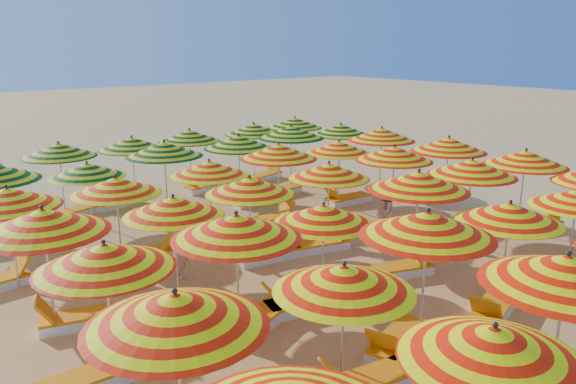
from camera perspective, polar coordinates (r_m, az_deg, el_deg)
The scene contains 60 objects.
ground at distance 14.93m, azimuth 1.22°, elevation -6.33°, with size 120.00×120.00×0.00m, color tan.
umbrella_1 at distance 7.07m, azimuth 20.13°, elevation -14.29°, with size 2.72×2.72×2.34m.
umbrella_2 at distance 9.01m, azimuth 26.44°, elevation -7.17°, with size 3.06×3.06×2.56m.
umbrella_6 at distance 7.24m, azimuth -11.34°, elevation -11.70°, with size 2.91×2.91×2.49m.
umbrella_7 at distance 8.46m, azimuth 5.71°, elevation -8.77°, with size 2.50×2.50×2.29m.
umbrella_8 at distance 10.31m, azimuth 13.97°, elevation -3.20°, with size 2.61×2.61×2.59m.
umbrella_9 at distance 12.37m, azimuth 21.60°, elevation -1.97°, with size 2.24×2.24×2.31m.
umbrella_12 at distance 9.47m, azimuth -18.13°, elevation -6.26°, with size 2.78×2.78×2.39m.
umbrella_13 at distance 10.10m, azimuth -5.26°, elevation -3.53°, with size 2.56×2.56×2.52m.
umbrella_14 at distance 11.65m, azimuth 3.64°, elevation -2.28°, with size 2.27×2.27×2.23m.
umbrella_15 at distance 13.56m, azimuth 13.12°, elevation 1.08°, with size 3.01×3.01×2.56m.
umbrella_16 at distance 15.63m, azimuth 18.18°, elevation 2.34°, with size 3.12×3.12×2.51m.
umbrella_17 at distance 17.45m, azimuth 22.98°, elevation 3.17°, with size 2.52×2.52×2.51m.
umbrella_18 at distance 11.24m, azimuth -23.63°, elevation -2.72°, with size 2.87×2.87×2.55m.
umbrella_19 at distance 12.20m, azimuth -11.56°, elevation -1.44°, with size 2.39×2.39×2.31m.
umbrella_20 at distance 13.63m, azimuth -3.92°, elevation 0.63°, with size 2.31×2.31×2.33m.
umbrella_21 at distance 15.13m, azimuth 4.17°, elevation 2.15°, with size 2.84×2.84×2.36m.
umbrella_22 at distance 17.18m, azimuth 10.74°, elevation 3.85°, with size 3.10×3.10×2.49m.
umbrella_23 at distance 18.67m, azimuth 16.00°, elevation 4.63°, with size 2.60×2.60×2.57m.
umbrella_24 at distance 13.70m, azimuth -26.63°, elevation -0.50°, with size 2.78×2.78×2.43m.
umbrella_25 at distance 14.27m, azimuth -17.09°, elevation 0.61°, with size 2.53×2.53×2.32m.
umbrella_26 at distance 15.65m, azimuth -8.00°, elevation 2.39°, with size 2.90×2.90×2.33m.
umbrella_27 at distance 17.06m, azimuth -0.98°, elevation 4.14°, with size 3.15×3.15×2.52m.
umbrella_28 at distance 18.82m, azimuth 5.16°, elevation 4.55°, with size 2.80×2.80×2.32m.
umbrella_29 at distance 20.38m, azimuth 9.50°, elevation 5.79°, with size 3.19×3.19×2.56m.
umbrella_31 at distance 16.65m, azimuth -19.72°, elevation 2.11°, with size 2.53×2.53×2.24m.
umbrella_32 at distance 17.81m, azimuth -12.47°, elevation 4.27°, with size 3.15×3.15×2.53m.
umbrella_33 at distance 18.94m, azimuth -5.04°, elevation 5.09°, with size 2.50×2.50×2.50m.
umbrella_34 at distance 20.56m, azimuth 0.31°, elevation 6.12°, with size 2.88×2.88×2.58m.
umbrella_35 at distance 22.12m, azimuth 5.39°, elevation 6.33°, with size 2.84×2.84×2.43m.
umbrella_37 at distance 19.04m, azimuth -22.27°, elevation 3.97°, with size 2.81×2.81×2.45m.
umbrella_38 at distance 19.73m, azimuth -15.58°, elevation 4.77°, with size 2.87×2.87×2.41m.
umbrella_39 at distance 20.90m, azimuth -9.98°, elevation 5.65°, with size 3.04×3.04×2.42m.
umbrella_40 at distance 22.17m, azimuth -3.49°, elevation 6.39°, with size 2.32×2.32×2.43m.
umbrella_41 at distance 23.85m, azimuth 0.70°, elevation 7.05°, with size 2.73×2.73×2.45m.
lounger_4 at distance 9.58m, azimuth 8.35°, elevation -18.49°, with size 1.81×0.88×0.69m.
lounger_5 at distance 10.74m, azimuth 11.07°, elevation -14.65°, with size 1.83×1.08×0.69m.
lounger_6 at distance 12.45m, azimuth 20.17°, elevation -11.03°, with size 1.83×1.04×0.69m.
lounger_7 at distance 14.46m, azimuth 25.71°, elevation -7.95°, with size 1.80×0.83×0.69m.
lounger_9 at distance 10.06m, azimuth -19.68°, elevation -17.50°, with size 1.74×0.60×0.69m.
lounger_10 at distance 11.26m, azimuth -3.12°, elevation -12.92°, with size 1.82×1.17×0.69m.
lounger_11 at distance 11.91m, azimuth 1.55°, elevation -11.27°, with size 1.82×0.99×0.69m.
lounger_12 at distance 13.84m, azimuth 11.22°, elevation -7.69°, with size 1.83×1.13×0.69m.
lounger_13 at distance 18.36m, azimuth 23.80°, elevation -3.04°, with size 1.82×1.17×0.69m.
lounger_14 at distance 12.04m, azimuth -20.13°, elevation -11.93°, with size 1.83×1.05×0.69m.
lounger_15 at distance 14.50m, azimuth -2.19°, elevation -6.35°, with size 1.79×0.80×0.69m.
lounger_16 at distance 15.18m, azimuth 3.24°, elevation -5.37°, with size 1.82×1.00×0.69m.
lounger_18 at distance 15.06m, azimuth -14.48°, elevation -6.01°, with size 1.83×1.15×0.69m.
lounger_19 at distance 16.51m, azimuth -6.46°, elevation -3.76°, with size 1.82×1.24×0.69m.
lounger_20 at distance 17.18m, azimuth -2.01°, elevation -2.92°, with size 1.77×0.69×0.69m.
lounger_21 at distance 19.61m, azimuth 6.01°, elevation -0.73°, with size 1.77×0.70×0.69m.
lounger_22 at distance 16.95m, azimuth -25.28°, elevation -4.64°, with size 1.78×0.74×0.69m.
lounger_23 at distance 19.50m, azimuth -3.33°, elevation -0.76°, with size 1.76×0.65×0.69m.
lounger_24 at distance 20.59m, azimuth -0.92°, elevation 0.11°, with size 1.77×0.69×0.69m.
lounger_25 at distance 19.51m, azimuth -19.90°, elevation -1.64°, with size 1.83×1.05×0.69m.
lounger_26 at distance 19.98m, azimuth -16.82°, elevation -1.00°, with size 1.82×0.93×0.69m.
lounger_27 at distance 21.40m, azimuth -8.37°, elevation 0.52°, with size 1.77×0.70×0.69m.
lounger_28 at distance 22.97m, azimuth -2.36°, elevation 1.66°, with size 1.82×0.98×0.69m.
beachgoer_b at distance 16.57m, azimuth 9.76°, elevation -1.96°, with size 0.64×0.50×1.32m, color tan.
beachgoer_a at distance 13.50m, azimuth -11.08°, elevation -5.44°, with size 0.57×0.37×1.55m, color tan.
Camera 1 is at (-9.02, -10.60, 5.39)m, focal length 35.00 mm.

